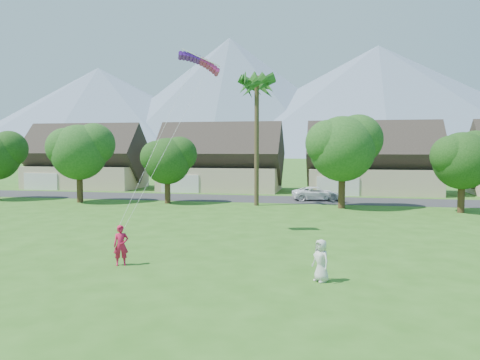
% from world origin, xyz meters
% --- Properties ---
extents(ground, '(500.00, 500.00, 0.00)m').
position_xyz_m(ground, '(0.00, 0.00, 0.00)').
color(ground, '#2D6019').
rests_on(ground, ground).
extents(street, '(90.00, 7.00, 0.01)m').
position_xyz_m(street, '(0.00, 34.00, 0.01)').
color(street, '#2D2D30').
rests_on(street, ground).
extents(kite_flyer, '(0.84, 0.72, 1.94)m').
position_xyz_m(kite_flyer, '(-4.79, 4.82, 0.97)').
color(kite_flyer, '#C3163E').
rests_on(kite_flyer, ground).
extents(watcher, '(1.02, 1.03, 1.80)m').
position_xyz_m(watcher, '(4.66, 3.93, 0.90)').
color(watcher, silver).
rests_on(watcher, ground).
extents(parked_car, '(5.54, 3.46, 1.43)m').
position_xyz_m(parked_car, '(3.55, 34.00, 0.71)').
color(parked_car, white).
rests_on(parked_car, ground).
extents(mountain_ridge, '(540.00, 240.00, 70.00)m').
position_xyz_m(mountain_ridge, '(10.40, 260.00, 29.07)').
color(mountain_ridge, slate).
rests_on(mountain_ridge, ground).
extents(houses_row, '(72.75, 8.19, 8.86)m').
position_xyz_m(houses_row, '(0.49, 42.99, 3.44)').
color(houses_row, beige).
rests_on(houses_row, ground).
extents(tree_row, '(62.27, 6.67, 8.45)m').
position_xyz_m(tree_row, '(-1.14, 27.92, 4.89)').
color(tree_row, '#47301C').
rests_on(tree_row, ground).
extents(fan_palm, '(3.00, 3.00, 13.80)m').
position_xyz_m(fan_palm, '(-2.00, 28.50, 11.80)').
color(fan_palm, '#4C3D26').
rests_on(fan_palm, ground).
extents(parafoil_kite, '(2.97, 1.36, 0.50)m').
position_xyz_m(parafoil_kite, '(-3.27, 13.48, 11.14)').
color(parafoil_kite, '#6118B5').
rests_on(parafoil_kite, ground).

